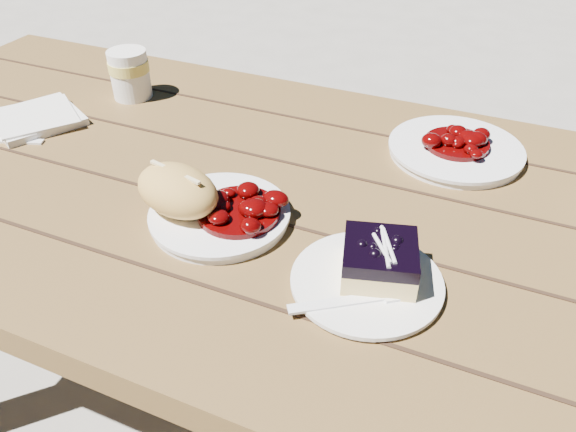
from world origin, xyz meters
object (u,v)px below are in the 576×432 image
at_px(main_plate, 220,216).
at_px(bread_roll, 177,190).
at_px(blueberry_cake, 380,260).
at_px(picnic_table, 329,279).
at_px(dessert_plate, 366,283).
at_px(second_cup, 130,74).
at_px(second_plate, 455,150).

height_order(main_plate, bread_roll, bread_roll).
bearing_deg(blueberry_cake, bread_roll, 162.02).
height_order(picnic_table, main_plate, main_plate).
height_order(bread_roll, dessert_plate, bread_roll).
xyz_separation_m(picnic_table, second_cup, (-0.52, 0.19, 0.21)).
bearing_deg(second_cup, dessert_plate, -29.65).
height_order(second_plate, second_cup, second_cup).
relative_size(blueberry_cake, second_cup, 1.16).
xyz_separation_m(main_plate, blueberry_cake, (0.25, -0.03, 0.03)).
distance_m(blueberry_cake, second_cup, 0.71).
relative_size(bread_roll, dessert_plate, 0.72).
distance_m(main_plate, blueberry_cake, 0.25).
xyz_separation_m(picnic_table, bread_roll, (-0.20, -0.13, 0.21)).
relative_size(dessert_plate, second_cup, 1.94).
bearing_deg(picnic_table, dessert_plate, -57.37).
bearing_deg(second_plate, second_cup, -177.46).
distance_m(main_plate, bread_roll, 0.07).
height_order(bread_roll, second_cup, second_cup).
xyz_separation_m(picnic_table, dessert_plate, (0.10, -0.16, 0.17)).
height_order(main_plate, blueberry_cake, blueberry_cake).
relative_size(main_plate, bread_roll, 1.49).
relative_size(dessert_plate, second_plate, 0.84).
distance_m(picnic_table, blueberry_cake, 0.27).
bearing_deg(blueberry_cake, second_cup, 136.12).
height_order(bread_roll, second_plate, bread_roll).
height_order(bread_roll, blueberry_cake, bread_roll).
bearing_deg(blueberry_cake, second_plate, 68.79).
bearing_deg(picnic_table, second_plate, 57.03).
relative_size(second_plate, second_cup, 2.31).
bearing_deg(bread_roll, main_plate, 19.98).
relative_size(blueberry_cake, second_plate, 0.50).
relative_size(dessert_plate, blueberry_cake, 1.67).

